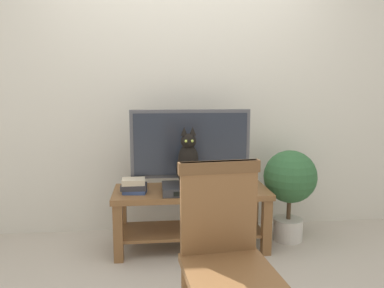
% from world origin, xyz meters
% --- Properties ---
extents(ground_plane, '(12.00, 12.00, 0.00)m').
position_xyz_m(ground_plane, '(0.00, 0.00, 0.00)').
color(ground_plane, '#ADA393').
extents(back_wall, '(7.00, 0.12, 2.80)m').
position_xyz_m(back_wall, '(0.00, 0.96, 1.40)').
color(back_wall, beige).
rests_on(back_wall, ground).
extents(tv_stand, '(1.24, 0.48, 0.49)m').
position_xyz_m(tv_stand, '(0.02, 0.45, 0.35)').
color(tv_stand, brown).
rests_on(tv_stand, ground).
extents(tv, '(0.96, 0.20, 0.64)m').
position_xyz_m(tv, '(0.02, 0.51, 0.83)').
color(tv, '#4C4C51').
rests_on(tv, tv_stand).
extents(media_box, '(0.40, 0.29, 0.06)m').
position_xyz_m(media_box, '(-0.01, 0.37, 0.52)').
color(media_box, '#2D2D30').
rests_on(media_box, tv_stand).
extents(cat, '(0.18, 0.34, 0.46)m').
position_xyz_m(cat, '(-0.01, 0.35, 0.73)').
color(cat, black).
rests_on(cat, media_box).
extents(wooden_chair, '(0.44, 0.45, 0.95)m').
position_xyz_m(wooden_chair, '(0.05, -0.76, 0.55)').
color(wooden_chair, brown).
rests_on(wooden_chair, ground).
extents(book_stack, '(0.20, 0.16, 0.11)m').
position_xyz_m(book_stack, '(-0.43, 0.40, 0.55)').
color(book_stack, '#33477A').
rests_on(book_stack, tv_stand).
extents(potted_plant, '(0.44, 0.44, 0.78)m').
position_xyz_m(potted_plant, '(0.87, 0.52, 0.50)').
color(potted_plant, beige).
rests_on(potted_plant, ground).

